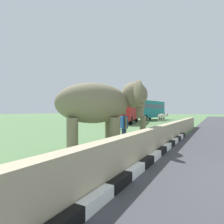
# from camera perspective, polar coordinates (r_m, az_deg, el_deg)

# --- Properties ---
(striped_curb) EXTENTS (16.20, 0.20, 0.24)m
(striped_curb) POSITION_cam_1_polar(r_m,az_deg,el_deg) (5.46, 8.87, -15.86)
(striped_curb) COLOR white
(striped_curb) RESTS_ON ground_plane
(barrier_parapet) EXTENTS (28.00, 0.36, 1.00)m
(barrier_parapet) POSITION_cam_1_polar(r_m,az_deg,el_deg) (7.66, 12.70, -8.28)
(barrier_parapet) COLOR tan
(barrier_parapet) RESTS_ON ground_plane
(elephant) EXTENTS (3.79, 3.87, 2.94)m
(elephant) POSITION_cam_1_polar(r_m,az_deg,el_deg) (8.06, -3.28, 2.32)
(elephant) COLOR #7D7459
(elephant) RESTS_ON ground_plane
(person_handler) EXTENTS (0.52, 0.53, 1.66)m
(person_handler) POSITION_cam_1_polar(r_m,az_deg,el_deg) (9.05, 3.64, -4.25)
(person_handler) COLOR navy
(person_handler) RESTS_ON ground_plane
(bus_red) EXTENTS (9.15, 4.59, 3.50)m
(bus_red) POSITION_cam_1_polar(r_m,az_deg,el_deg) (26.11, 4.15, 1.22)
(bus_red) COLOR #B21E1E
(bus_red) RESTS_ON ground_plane
(bus_teal) EXTENTS (9.88, 3.99, 3.50)m
(bus_teal) POSITION_cam_1_polar(r_m,az_deg,el_deg) (35.53, 10.74, 0.96)
(bus_teal) COLOR teal
(bus_teal) RESTS_ON ground_plane
(cow_near) EXTENTS (1.08, 1.91, 1.23)m
(cow_near) POSITION_cam_1_polar(r_m,az_deg,el_deg) (17.20, -0.16, -2.31)
(cow_near) COLOR beige
(cow_near) RESTS_ON ground_plane
(cow_mid) EXTENTS (1.80, 1.40, 1.23)m
(cow_mid) POSITION_cam_1_polar(r_m,az_deg,el_deg) (30.45, 14.77, -1.21)
(cow_mid) COLOR beige
(cow_mid) RESTS_ON ground_plane
(cow_far) EXTENTS (0.61, 1.88, 1.23)m
(cow_far) POSITION_cam_1_polar(r_m,az_deg,el_deg) (33.69, 14.72, -1.07)
(cow_far) COLOR #473323
(cow_far) RESTS_ON ground_plane
(hill_east) EXTENTS (31.02, 24.81, 12.23)m
(hill_east) POSITION_cam_1_polar(r_m,az_deg,el_deg) (65.86, 4.81, -1.19)
(hill_east) COLOR slate
(hill_east) RESTS_ON ground_plane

